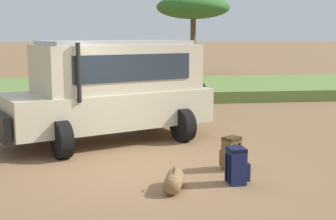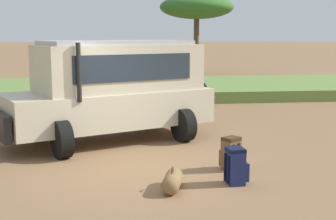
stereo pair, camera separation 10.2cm
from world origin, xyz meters
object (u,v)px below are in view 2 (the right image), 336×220
at_px(backpack_beside_front_wheel, 236,166).
at_px(duffel_bag_low_black_case, 172,181).
at_px(safari_vehicle, 113,88).
at_px(backpack_cluster_center, 231,154).
at_px(acacia_tree_centre_back, 197,8).

xyz_separation_m(backpack_beside_front_wheel, duffel_bag_low_black_case, (-1.14, -0.19, -0.16)).
bearing_deg(duffel_bag_low_black_case, safari_vehicle, 103.60).
bearing_deg(backpack_cluster_center, backpack_beside_front_wheel, -98.64).
relative_size(safari_vehicle, backpack_beside_front_wheel, 8.35).
xyz_separation_m(safari_vehicle, backpack_cluster_center, (2.20, -2.82, -0.98)).
bearing_deg(backpack_beside_front_wheel, acacia_tree_centre_back, 81.31).
relative_size(backpack_beside_front_wheel, duffel_bag_low_black_case, 0.78).
distance_m(backpack_beside_front_wheel, acacia_tree_centre_back, 22.60).
height_order(safari_vehicle, acacia_tree_centre_back, acacia_tree_centre_back).
height_order(safari_vehicle, backpack_cluster_center, safari_vehicle).
distance_m(safari_vehicle, acacia_tree_centre_back, 19.33).
distance_m(safari_vehicle, backpack_beside_front_wheel, 4.34).
bearing_deg(backpack_beside_front_wheel, safari_vehicle, 119.38).
distance_m(safari_vehicle, duffel_bag_low_black_case, 4.14).
bearing_deg(duffel_bag_low_black_case, backpack_beside_front_wheel, 9.29).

